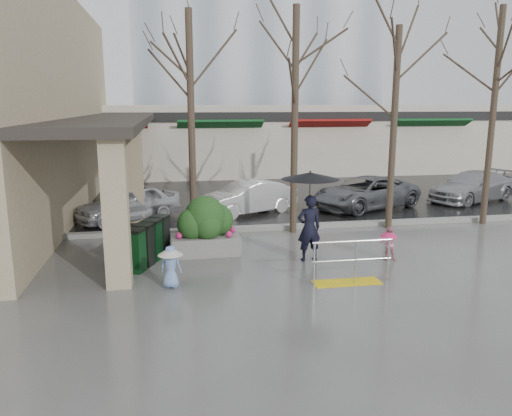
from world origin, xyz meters
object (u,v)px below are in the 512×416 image
object	(u,v)px
tree_west	(190,69)
child_blue	(171,262)
news_boxes	(148,242)
tree_midwest	(296,66)
handrail	(350,267)
car_c	(365,193)
planter	(206,226)
child_pink	(389,241)
tree_mideast	(396,79)
car_b	(248,197)
car_d	(472,186)
tree_east	(498,63)
woman	(310,204)
car_a	(128,203)

from	to	relation	value
tree_west	child_blue	distance (m)	6.33
news_boxes	tree_west	bearing A→B (deg)	84.45
tree_midwest	handrail	bearing A→B (deg)	-88.09
tree_west	car_c	size ratio (longest dim) A/B	1.50
handrail	child_blue	xyz separation A→B (m)	(-4.10, 0.39, 0.22)
planter	news_boxes	world-z (taller)	planter
tree_west	child_blue	xyz separation A→B (m)	(-0.73, -4.41, -4.49)
child_pink	tree_mideast	bearing A→B (deg)	-99.61
news_boxes	car_b	size ratio (longest dim) A/B	0.52
car_c	tree_midwest	bearing A→B (deg)	-72.98
planter	car_c	bearing A→B (deg)	37.08
tree_west	car_d	bearing A→B (deg)	17.69
tree_midwest	car_c	bearing A→B (deg)	40.15
planter	tree_east	bearing A→B (deg)	11.09
handrail	woman	bearing A→B (deg)	105.08
car_a	car_b	size ratio (longest dim) A/B	0.97
handrail	planter	distance (m)	4.27
tree_west	tree_mideast	size ratio (longest dim) A/B	1.05
child_blue	child_pink	bearing A→B (deg)	-152.58
tree_midwest	car_c	size ratio (longest dim) A/B	1.54
planter	car_b	bearing A→B (deg)	68.36
tree_mideast	handrail	bearing A→B (deg)	-123.19
handrail	tree_midwest	distance (m)	6.83
tree_midwest	tree_east	bearing A→B (deg)	-0.00
car_a	handrail	bearing A→B (deg)	6.64
child_blue	car_a	size ratio (longest dim) A/B	0.27
car_c	woman	bearing A→B (deg)	-56.51
tree_mideast	child_blue	xyz separation A→B (m)	(-7.23, -4.41, -4.26)
tree_west	car_d	distance (m)	13.38
tree_west	car_b	distance (m)	5.77
handrail	child_pink	world-z (taller)	handrail
tree_midwest	car_a	size ratio (longest dim) A/B	1.89
tree_mideast	woman	world-z (taller)	tree_mideast
tree_mideast	tree_east	size ratio (longest dim) A/B	0.90
tree_west	child_blue	bearing A→B (deg)	-99.47
tree_east	woman	bearing A→B (deg)	-157.13
tree_west	car_a	xyz separation A→B (m)	(-2.19, 2.57, -4.45)
handrail	car_b	xyz separation A→B (m)	(-1.19, 7.77, 0.25)
child_blue	tree_mideast	bearing A→B (deg)	-132.38
woman	planter	xyz separation A→B (m)	(-2.64, 1.09, -0.75)
handrail	child_pink	bearing A→B (deg)	42.89
child_blue	planter	xyz separation A→B (m)	(0.97, 2.49, 0.18)
tree_midwest	tree_mideast	world-z (taller)	tree_midwest
tree_east	woman	distance (m)	8.64
woman	car_a	xyz separation A→B (m)	(-5.07, 5.57, -0.90)
handrail	car_c	xyz separation A→B (m)	(3.57, 7.94, 0.25)
car_b	child_pink	bearing A→B (deg)	-0.97
tree_mideast	child_pink	world-z (taller)	tree_mideast
woman	child_pink	xyz separation A→B (m)	(2.12, -0.27, -1.02)
news_boxes	car_c	size ratio (longest dim) A/B	0.44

